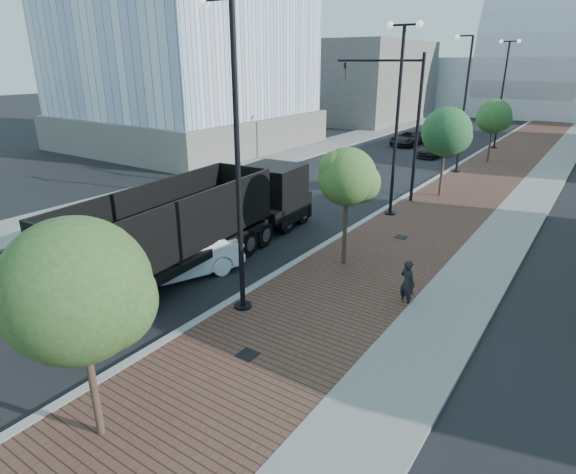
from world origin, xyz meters
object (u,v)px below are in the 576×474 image
Objects in this scene: dump_truck at (233,216)px; pedestrian at (407,283)px; white_sedan at (177,258)px; dark_car_mid at (408,138)px.

dump_truck reaches higher than pedestrian.
white_sedan is 8.26m from pedestrian.
dark_car_mid is 32.33m from pedestrian.
dump_truck is at bearing 17.03° from pedestrian.
dump_truck reaches higher than white_sedan.
white_sedan is (0.25, -3.50, -0.65)m from dump_truck.
white_sedan reaches higher than pedestrian.
dump_truck is at bearing 116.66° from white_sedan.
dump_truck is 2.87× the size of dark_car_mid.
dark_car_mid is 2.97× the size of pedestrian.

